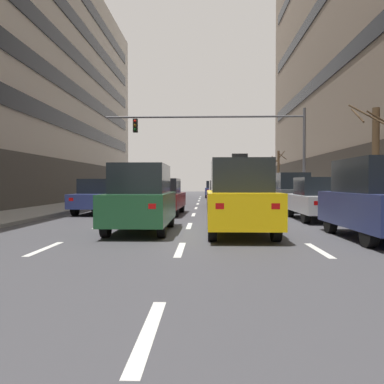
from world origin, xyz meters
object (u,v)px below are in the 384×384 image
at_px(traffic_signal_0, 237,136).
at_px(car_parked_1, 378,199).
at_px(taxi_driving_0, 240,197).
at_px(car_driving_3, 162,197).
at_px(car_driving_6, 101,197).
at_px(car_parked_2, 319,199).
at_px(car_parked_3, 290,192).
at_px(car_driving_4, 131,193).
at_px(car_driving_2, 141,198).
at_px(street_tree_2, 278,173).
at_px(car_driving_1, 214,189).
at_px(car_driving_5, 222,194).
at_px(street_tree_0, 375,159).
at_px(pedestrian_0, 323,190).

bearing_deg(traffic_signal_0, car_parked_1, -79.11).
bearing_deg(taxi_driving_0, traffic_signal_0, 85.97).
height_order(car_driving_3, car_driving_6, car_driving_3).
bearing_deg(taxi_driving_0, car_driving_3, 112.96).
xyz_separation_m(car_parked_2, car_parked_3, (0.00, 5.41, 0.17)).
bearing_deg(car_driving_4, car_driving_2, -78.22).
xyz_separation_m(taxi_driving_0, car_driving_3, (-3.10, 7.33, -0.24)).
relative_size(car_driving_2, car_driving_6, 0.93).
distance_m(car_driving_6, car_parked_2, 10.26).
relative_size(taxi_driving_0, car_parked_2, 0.97).
distance_m(taxi_driving_0, traffic_signal_0, 13.46).
bearing_deg(street_tree_2, car_parked_2, -96.18).
distance_m(car_driving_1, street_tree_2, 6.81).
xyz_separation_m(car_driving_1, car_parked_1, (3.68, -30.35, 0.22)).
relative_size(taxi_driving_0, car_driving_5, 1.00).
distance_m(car_driving_6, street_tree_0, 12.57).
relative_size(car_driving_2, street_tree_2, 0.96).
bearing_deg(taxi_driving_0, street_tree_0, 39.69).
relative_size(car_driving_2, street_tree_0, 0.94).
distance_m(car_parked_3, street_tree_2, 17.02).
bearing_deg(car_driving_2, car_driving_3, 91.09).
bearing_deg(car_driving_3, street_tree_0, -14.68).
bearing_deg(car_driving_1, street_tree_2, -22.92).
xyz_separation_m(car_parked_3, street_tree_2, (2.40, 16.79, 1.48)).
bearing_deg(car_parked_1, traffic_signal_0, 100.89).
distance_m(car_driving_3, car_parked_3, 7.24).
distance_m(car_driving_3, street_tree_2, 21.61).
bearing_deg(car_driving_5, car_parked_2, -68.92).
bearing_deg(car_parked_1, car_parked_3, 90.00).
bearing_deg(street_tree_2, car_driving_3, -115.00).
bearing_deg(traffic_signal_0, car_driving_4, 159.91).
bearing_deg(car_driving_1, taxi_driving_0, -89.84).
distance_m(car_parked_1, car_parked_2, 5.59).
bearing_deg(pedestrian_0, car_driving_4, 177.43).
bearing_deg(pedestrian_0, traffic_signal_0, -161.21).
xyz_separation_m(car_driving_1, car_driving_2, (-2.89, -28.88, 0.18)).
xyz_separation_m(car_driving_2, car_driving_4, (-3.13, 15.03, -0.20)).
bearing_deg(car_driving_5, car_driving_3, -116.00).
relative_size(car_parked_1, street_tree_2, 1.00).
height_order(car_driving_1, car_driving_2, car_driving_2).
bearing_deg(street_tree_0, car_parked_3, 114.87).
height_order(car_driving_1, car_driving_4, car_driving_1).
relative_size(car_driving_3, pedestrian_0, 2.98).
distance_m(car_driving_3, car_parked_2, 7.21).
height_order(car_driving_6, pedestrian_0, car_driving_6).
relative_size(car_driving_2, car_parked_3, 1.01).
relative_size(car_driving_5, car_parked_3, 1.06).
height_order(car_driving_5, car_parked_3, car_parked_3).
bearing_deg(car_driving_6, traffic_signal_0, 36.12).
distance_m(street_tree_2, pedestrian_0, 11.97).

